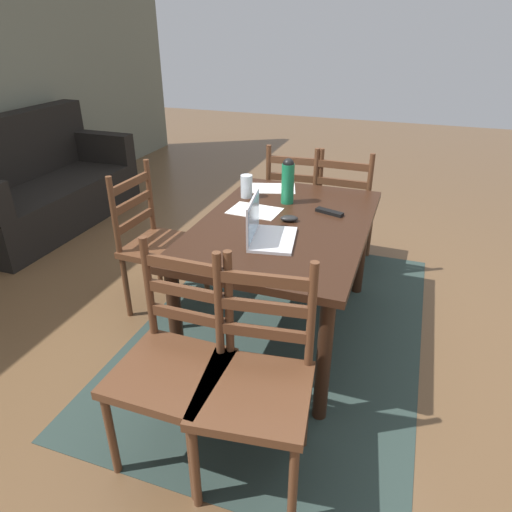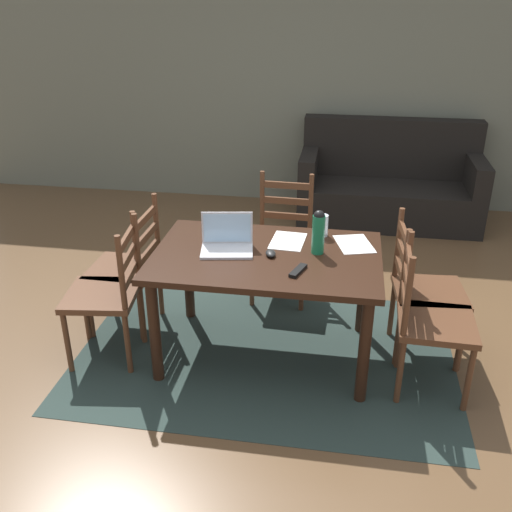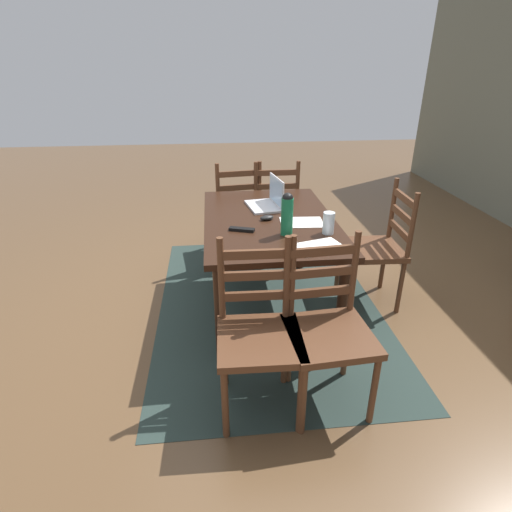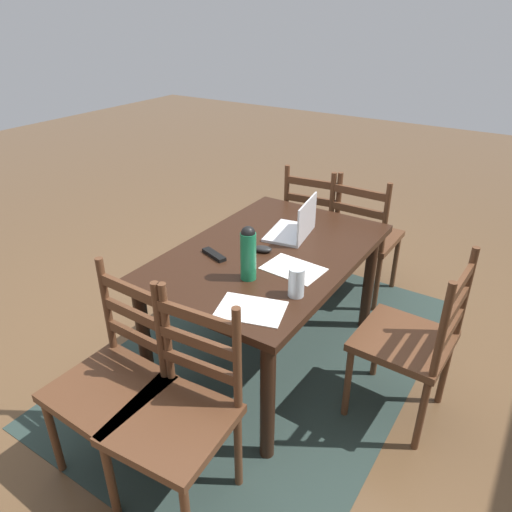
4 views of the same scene
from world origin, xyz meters
name	(u,v)px [view 1 (image 1 of 4)]	position (x,y,z in m)	size (l,w,h in m)	color
ground_plane	(281,329)	(0.00, 0.00, 0.00)	(14.00, 14.00, 0.00)	brown
area_rug	(281,329)	(0.00, 0.00, 0.00)	(2.47, 1.68, 0.01)	#283833
dining_table	(284,238)	(0.00, 0.00, 0.64)	(1.41, 0.92, 0.73)	black
chair_far_head	(158,244)	(0.00, 0.83, 0.46)	(0.46, 0.46, 0.95)	#56331E
chair_left_far	(174,364)	(-0.99, 0.18, 0.46)	(0.44, 0.44, 0.95)	#56331E
chair_right_far	(296,204)	(0.99, 0.18, 0.46)	(0.47, 0.47, 0.95)	#56331E
chair_left_near	(256,384)	(-0.99, -0.18, 0.46)	(0.49, 0.49, 0.95)	#56331E
chair_right_near	(343,210)	(0.99, -0.18, 0.46)	(0.45, 0.45, 0.95)	#56331E
couch	(39,188)	(0.89, 2.61, 0.36)	(1.80, 0.80, 1.00)	black
laptop	(264,230)	(-0.26, 0.03, 0.79)	(0.35, 0.27, 0.23)	silver
water_bottle	(288,180)	(0.31, 0.07, 0.88)	(0.08, 0.08, 0.28)	#197247
drinking_glass	(247,186)	(0.32, 0.34, 0.80)	(0.08, 0.08, 0.14)	silver
computer_mouse	(289,218)	(0.03, -0.02, 0.75)	(0.06, 0.10, 0.03)	black
tv_remote	(329,212)	(0.21, -0.21, 0.74)	(0.04, 0.17, 0.02)	black
paper_stack_left	(273,188)	(0.53, 0.23, 0.73)	(0.21, 0.30, 0.00)	white
paper_stack_right	(255,211)	(0.11, 0.21, 0.73)	(0.21, 0.30, 0.00)	white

